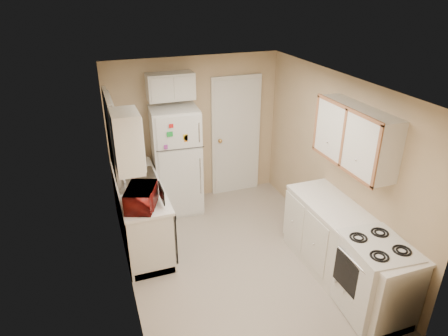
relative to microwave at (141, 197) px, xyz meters
name	(u,v)px	position (x,y,z in m)	size (l,w,h in m)	color
floor	(236,259)	(1.15, -0.27, -1.05)	(3.80, 3.80, 0.00)	beige
ceiling	(239,84)	(1.15, -0.27, 1.35)	(3.80, 3.80, 0.00)	white
wall_left	(122,200)	(-0.25, -0.27, 0.15)	(3.80, 3.80, 0.00)	tan
wall_right	(335,165)	(2.55, -0.27, 0.15)	(3.80, 3.80, 0.00)	tan
wall_back	(195,131)	(1.15, 1.63, 0.15)	(2.80, 2.80, 0.00)	tan
wall_front	(322,280)	(1.15, -2.17, 0.15)	(2.80, 2.80, 0.00)	tan
left_counter	(142,212)	(0.05, 0.63, -0.60)	(0.60, 1.80, 0.90)	silver
dishwasher	(171,229)	(0.34, 0.03, -0.56)	(0.03, 0.58, 0.72)	black
sink	(137,182)	(0.05, 0.78, -0.19)	(0.54, 0.74, 0.16)	gray
microwave	(141,197)	(0.00, 0.00, 0.00)	(0.27, 0.49, 0.33)	maroon
soap_bottle	(129,162)	(0.00, 1.18, -0.05)	(0.10, 0.10, 0.22)	white
window_blinds	(112,135)	(-0.21, 0.78, 0.55)	(0.10, 0.98, 1.08)	silver
upper_cabinet_left	(127,142)	(-0.10, -0.05, 0.75)	(0.30, 0.45, 0.70)	silver
refrigerator	(176,160)	(0.74, 1.33, -0.19)	(0.71, 0.69, 1.72)	silver
cabinet_over_fridge	(170,86)	(0.75, 1.48, 0.95)	(0.70, 0.30, 0.40)	silver
interior_door	(236,137)	(1.85, 1.59, -0.03)	(0.86, 0.06, 2.08)	silver
right_counter	(344,250)	(2.25, -1.07, -0.60)	(0.60, 2.00, 0.90)	silver
stove	(372,279)	(2.23, -1.62, -0.60)	(0.60, 0.74, 0.90)	silver
upper_cabinet_right	(355,136)	(2.40, -0.77, 0.75)	(0.30, 1.20, 0.70)	silver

